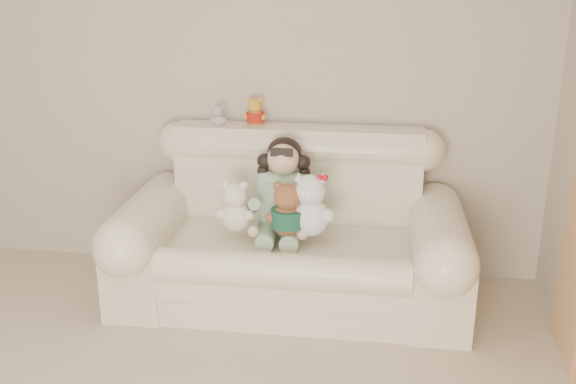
{
  "coord_description": "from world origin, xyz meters",
  "views": [
    {
      "loc": [
        1.14,
        -1.61,
        1.97
      ],
      "look_at": [
        0.67,
        1.9,
        0.75
      ],
      "focal_mm": 40.73,
      "sensor_mm": 36.0,
      "label": 1
    }
  ],
  "objects_px": {
    "seated_child": "(284,186)",
    "cream_teddy": "(235,202)",
    "brown_teddy": "(288,204)",
    "sofa": "(290,224)",
    "white_cat": "(310,198)"
  },
  "relations": [
    {
      "from": "sofa",
      "to": "white_cat",
      "type": "relative_size",
      "value": 4.71
    },
    {
      "from": "sofa",
      "to": "cream_teddy",
      "type": "bearing_deg",
      "value": -160.1
    },
    {
      "from": "white_cat",
      "to": "brown_teddy",
      "type": "bearing_deg",
      "value": -165.95
    },
    {
      "from": "sofa",
      "to": "cream_teddy",
      "type": "height_order",
      "value": "sofa"
    },
    {
      "from": "white_cat",
      "to": "cream_teddy",
      "type": "distance_m",
      "value": 0.44
    },
    {
      "from": "seated_child",
      "to": "white_cat",
      "type": "xyz_separation_m",
      "value": [
        0.18,
        -0.2,
        0.0
      ]
    },
    {
      "from": "seated_child",
      "to": "sofa",
      "type": "bearing_deg",
      "value": -55.25
    },
    {
      "from": "white_cat",
      "to": "sofa",
      "type": "bearing_deg",
      "value": 139.61
    },
    {
      "from": "white_cat",
      "to": "cream_teddy",
      "type": "bearing_deg",
      "value": -179.06
    },
    {
      "from": "sofa",
      "to": "brown_teddy",
      "type": "bearing_deg",
      "value": -88.6
    },
    {
      "from": "seated_child",
      "to": "cream_teddy",
      "type": "distance_m",
      "value": 0.32
    },
    {
      "from": "sofa",
      "to": "cream_teddy",
      "type": "xyz_separation_m",
      "value": [
        -0.31,
        -0.11,
        0.17
      ]
    },
    {
      "from": "brown_teddy",
      "to": "seated_child",
      "type": "bearing_deg",
      "value": 86.11
    },
    {
      "from": "cream_teddy",
      "to": "seated_child",
      "type": "bearing_deg",
      "value": 46.76
    },
    {
      "from": "brown_teddy",
      "to": "sofa",
      "type": "bearing_deg",
      "value": 73.7
    }
  ]
}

